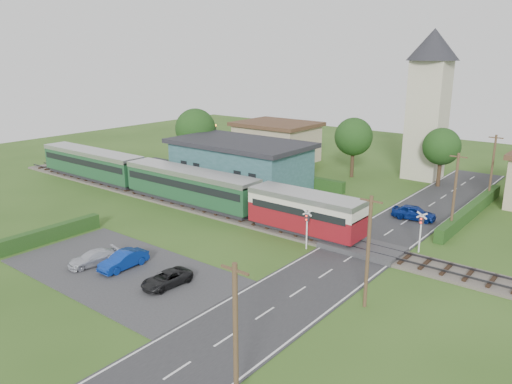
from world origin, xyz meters
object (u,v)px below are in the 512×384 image
Objects in this scene: church_tower at (429,94)px; pedestrian_near at (252,194)px; crossing_signal_near at (307,223)px; station_building at (240,163)px; pedestrian_far at (163,176)px; equipment_hut at (155,171)px; train at (168,180)px; car_on_road at (414,213)px; car_park_silver at (93,258)px; crossing_signal_far at (421,226)px; house_west at (277,141)px; car_park_dark at (167,279)px; car_park_blue at (123,260)px.

church_tower reaches higher than pedestrian_near.
crossing_signal_near is 11.89m from pedestrian_near.
station_building reaches higher than pedestrian_far.
station_building is 23.89m from church_tower.
train is (5.93, -3.20, 0.43)m from equipment_hut.
pedestrian_far is (-12.77, -0.35, 0.06)m from pedestrian_near.
pedestrian_near is (-14.21, -6.11, 0.59)m from car_on_road.
car_park_silver is at bearing 143.02° from car_on_road.
station_building is 24.51m from crossing_signal_far.
station_building is 4.88× the size of crossing_signal_near.
car_on_road is at bearing 71.89° from crossing_signal_near.
pedestrian_near is (-10.27, 5.94, -0.82)m from crossing_signal_near.
church_tower is 21.55m from house_west.
church_tower is 25.74m from pedestrian_near.
station_building is 9.23× the size of pedestrian_near.
train reaches higher than car_park_dark.
pedestrian_far is (-14.89, 16.85, 0.68)m from car_park_blue.
equipment_hut reaches higher than car_park_silver.
church_tower is 4.99× the size of car_park_dark.
equipment_hut is 22.77m from car_park_silver.
station_building is 26.10m from car_park_dark.
car_park_dark is at bearing -64.15° from house_west.
pedestrian_near is at bearing 23.30° from train.
car_park_silver is at bearing -130.12° from crossing_signal_near.
car_park_blue is 1.03× the size of car_park_silver.
car_park_dark is at bearing 22.03° from car_park_silver.
station_building is at bearing 77.01° from train.
car_park_silver is (-14.28, -24.33, -0.12)m from car_on_road.
car_park_silver is (14.06, -17.88, -1.14)m from equipment_hut.
pedestrian_far is at bearing 96.91° from car_on_road.
car_on_road is at bearing 23.29° from train.
church_tower is at bearing 44.75° from equipment_hut.
crossing_signal_near is at bearing -146.31° from crossing_signal_far.
pedestrian_far is at bearing 21.88° from pedestrian_near.
train is 17.20m from car_park_blue.
car_park_silver is (6.06, -23.67, -2.09)m from station_building.
equipment_hut reaches higher than car_park_blue.
car_park_blue is (-6.75, -39.67, -9.53)m from church_tower.
church_tower is at bearing 79.62° from car_park_blue.
car_park_dark is (6.71, 1.01, -0.03)m from car_park_silver.
crossing_signal_far is at bearing 57.70° from car_park_silver.
equipment_hut is at bearing -98.62° from house_west.
pedestrian_far reaches higher than car_park_blue.
train is 12.24× the size of car_park_dark.
church_tower reaches higher than pedestrian_far.
equipment_hut is at bearing 90.10° from pedestrian_far.
church_tower is 10.16× the size of pedestrian_near.
crossing_signal_far is 1.89× the size of pedestrian_near.
equipment_hut is at bearing -135.25° from church_tower.
equipment_hut is 1.47× the size of pedestrian_near.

